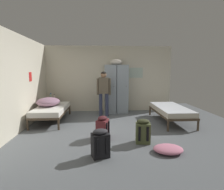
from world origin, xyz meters
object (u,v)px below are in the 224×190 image
(backpack_maroon, at_px, (102,128))
(clothes_pile_pink, at_px, (168,149))
(backpack_olive, at_px, (143,132))
(backpack_black, at_px, (100,144))
(bed_left_rear, at_px, (52,110))
(water_bottle, at_px, (51,96))
(person_traveler, at_px, (104,90))
(locker_bank, at_px, (116,88))
(lotion_bottle, at_px, (54,97))
(bed_right, at_px, (171,110))
(bedding_heap, at_px, (48,102))
(shelf_unit, at_px, (53,104))

(backpack_maroon, height_order, clothes_pile_pink, backpack_maroon)
(backpack_olive, relative_size, backpack_black, 1.00)
(bed_left_rear, bearing_deg, backpack_maroon, -44.80)
(backpack_olive, bearing_deg, water_bottle, 132.72)
(backpack_olive, bearing_deg, backpack_maroon, 160.03)
(person_traveler, relative_size, backpack_olive, 2.91)
(locker_bank, xyz_separation_m, clothes_pile_pink, (0.75, -3.63, -0.90))
(bed_left_rear, xyz_separation_m, lotion_bottle, (-0.18, 1.11, 0.27))
(bed_right, height_order, backpack_maroon, backpack_maroon)
(person_traveler, relative_size, clothes_pile_pink, 2.68)
(bedding_heap, xyz_separation_m, water_bottle, (-0.21, 1.08, 0.03))
(locker_bank, height_order, backpack_maroon, locker_bank)
(bed_right, distance_m, backpack_maroon, 2.57)
(bed_left_rear, distance_m, backpack_black, 3.03)
(locker_bank, xyz_separation_m, backpack_maroon, (-0.57, -2.76, -0.71))
(bedding_heap, xyz_separation_m, person_traveler, (1.82, 0.46, 0.34))
(shelf_unit, height_order, lotion_bottle, lotion_bottle)
(water_bottle, xyz_separation_m, backpack_black, (1.91, -3.76, -0.40))
(backpack_olive, xyz_separation_m, backpack_black, (-0.97, -0.63, 0.00))
(person_traveler, xyz_separation_m, backpack_olive, (0.85, -2.50, -0.70))
(lotion_bottle, relative_size, backpack_olive, 0.32)
(shelf_unit, bearing_deg, bed_right, -19.61)
(locker_bank, distance_m, bed_left_rear, 2.55)
(backpack_maroon, bearing_deg, lotion_bottle, 123.54)
(backpack_maroon, bearing_deg, clothes_pile_pink, -33.33)
(shelf_unit, xyz_separation_m, clothes_pile_pink, (3.20, -3.64, -0.28))
(backpack_maroon, bearing_deg, backpack_olive, -19.97)
(lotion_bottle, relative_size, backpack_black, 0.32)
(shelf_unit, height_order, backpack_maroon, shelf_unit)
(water_bottle, distance_m, lotion_bottle, 0.16)
(locker_bank, relative_size, bed_right, 1.09)
(bed_left_rear, bearing_deg, clothes_pile_pink, -40.12)
(person_traveler, xyz_separation_m, clothes_pile_pink, (1.25, -3.03, -0.90))
(clothes_pile_pink, bearing_deg, lotion_bottle, 131.04)
(bed_left_rear, relative_size, lotion_bottle, 10.83)
(bed_right, bearing_deg, bedding_heap, 174.33)
(lotion_bottle, bearing_deg, bedding_heap, -86.38)
(water_bottle, bearing_deg, bedding_heap, -78.78)
(bed_right, bearing_deg, backpack_olive, -127.85)
(backpack_maroon, xyz_separation_m, clothes_pile_pink, (1.32, -0.87, -0.19))
(bedding_heap, xyz_separation_m, lotion_bottle, (-0.06, 1.02, 0.02))
(shelf_unit, xyz_separation_m, backpack_maroon, (1.88, -2.77, -0.09))
(bed_right, relative_size, lotion_bottle, 10.83)
(bed_right, bearing_deg, shelf_unit, 160.39)
(person_traveler, xyz_separation_m, water_bottle, (-2.03, 0.62, -0.30))
(bed_left_rear, xyz_separation_m, water_bottle, (-0.33, 1.17, 0.28))
(shelf_unit, bearing_deg, water_bottle, 165.96)
(bed_right, distance_m, person_traveler, 2.37)
(backpack_maroon, distance_m, clothes_pile_pink, 1.60)
(shelf_unit, height_order, water_bottle, water_bottle)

